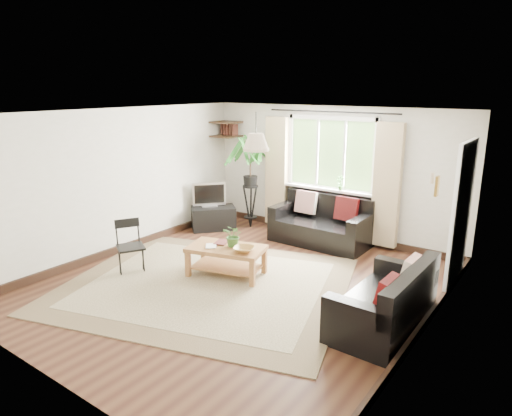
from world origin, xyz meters
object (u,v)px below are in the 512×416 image
Objects in this scene: sofa_right at (383,297)px; folding_chair at (131,248)px; palm_stand at (250,182)px; tv_stand at (214,218)px; sofa_back at (321,222)px; coffee_table at (226,261)px.

sofa_right is 1.94× the size of folding_chair.
palm_stand is 2.26× the size of folding_chair.
sofa_right is at bearing -32.26° from palm_stand.
tv_stand is at bearing 40.12° from folding_chair.
folding_chair is at bearing -127.53° from tv_stand.
sofa_back reaches higher than folding_chair.
palm_stand reaches higher than folding_chair.
sofa_right reaches higher than tv_stand.
tv_stand is at bearing -166.70° from sofa_back.
folding_chair is (-3.63, -0.68, 0.04)m from sofa_right.
palm_stand is (-1.16, 2.17, 0.68)m from coffee_table.
tv_stand is at bearing -111.21° from sofa_right.
tv_stand is at bearing 135.51° from coffee_table.
coffee_table is at bearing -90.39° from sofa_right.
folding_chair reaches higher than coffee_table.
palm_stand is at bearing 177.92° from sofa_back.
sofa_right is 3.69m from folding_chair.
sofa_back is 2.13× the size of folding_chair.
palm_stand is 2.98m from folding_chair.
sofa_back is 1.10× the size of sofa_right.
sofa_back is at bearing 77.95° from coffee_table.
palm_stand reaches higher than sofa_right.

